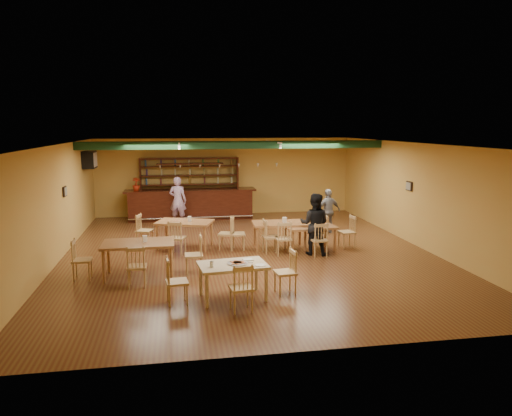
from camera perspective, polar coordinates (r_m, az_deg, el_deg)
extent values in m
plane|color=#552B18|center=(13.41, -0.92, -5.32)|extent=(12.00, 12.00, 0.00)
cube|color=black|center=(15.73, -2.51, 7.51)|extent=(10.00, 0.30, 0.25)
cube|color=silver|center=(16.21, -9.17, 7.71)|extent=(0.05, 2.50, 0.05)
cube|color=silver|center=(16.55, 2.08, 7.87)|extent=(0.05, 2.50, 0.05)
cube|color=silver|center=(17.27, -19.19, 5.45)|extent=(0.34, 0.70, 0.48)
cube|color=black|center=(14.23, -21.79, 1.84)|extent=(0.04, 0.34, 0.28)
cube|color=black|center=(15.10, 17.76, 2.50)|extent=(0.04, 0.34, 0.28)
cube|color=black|center=(18.19, -7.74, 0.44)|extent=(4.86, 0.85, 1.13)
cube|color=black|center=(18.73, -7.85, 2.49)|extent=(3.76, 0.40, 2.28)
imported|color=#AC260F|center=(18.13, -14.07, 2.77)|extent=(0.34, 0.34, 0.48)
cube|color=#9F6138|center=(14.01, -8.45, -3.13)|extent=(1.77, 1.38, 0.78)
cube|color=#9F6138|center=(13.81, 2.79, -3.27)|extent=(1.56, 0.99, 0.76)
cube|color=#9F6138|center=(11.58, -13.74, -5.95)|extent=(1.65, 0.99, 0.82)
cube|color=#9F6138|center=(13.69, 6.39, -3.55)|extent=(1.47, 0.96, 0.70)
cube|color=tan|center=(9.89, -2.77, -8.69)|extent=(1.45, 1.02, 0.73)
cylinder|color=silver|center=(9.79, -2.22, -6.59)|extent=(0.53, 0.53, 0.01)
cylinder|color=#EAE5C6|center=(9.59, -5.30, -6.69)|extent=(0.08, 0.08, 0.11)
cube|color=white|center=(10.01, -0.98, -6.18)|extent=(0.23, 0.19, 0.03)
cube|color=silver|center=(9.85, -1.41, -6.42)|extent=(0.33, 0.19, 0.00)
cylinder|color=white|center=(9.67, 0.52, -6.80)|extent=(0.24, 0.24, 0.01)
imported|color=#9252B3|center=(17.32, -9.28, 0.90)|extent=(0.72, 0.58, 1.71)
imported|color=black|center=(13.15, 6.96, -1.91)|extent=(1.02, 0.93, 1.69)
imported|color=gray|center=(15.83, 8.60, -0.38)|extent=(0.91, 0.52, 1.46)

